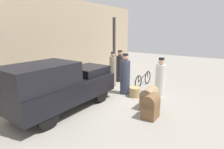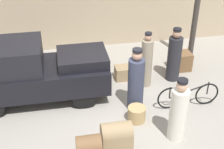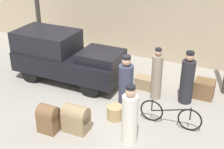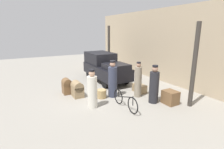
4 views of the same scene
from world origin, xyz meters
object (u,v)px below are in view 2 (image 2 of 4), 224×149
conductor_in_dark_uniform (147,62)px  suitcase_tan_flat (117,137)px  truck (30,70)px  bicycle (188,96)px  porter_carrying_trunk (178,113)px  trunk_wicker_pale (127,72)px  porter_lifting_near_truck (174,57)px  trunk_large_brown (181,61)px  porter_standing_middle (136,82)px  wicker_basket (137,114)px

conductor_in_dark_uniform → suitcase_tan_flat: size_ratio=2.23×
truck → bicycle: truck is taller
bicycle → porter_carrying_trunk: size_ratio=1.07×
bicycle → trunk_wicker_pale: bearing=126.5°
bicycle → conductor_in_dark_uniform: (-0.83, 1.29, 0.45)m
suitcase_tan_flat → trunk_wicker_pale: bearing=72.7°
trunk_wicker_pale → porter_lifting_near_truck: bearing=-12.2°
suitcase_tan_flat → trunk_large_brown: (2.84, 3.31, -0.10)m
suitcase_tan_flat → trunk_large_brown: bearing=49.4°
conductor_in_dark_uniform → trunk_wicker_pale: conductor_in_dark_uniform is taller
porter_lifting_near_truck → conductor_in_dark_uniform: 0.95m
porter_carrying_trunk → suitcase_tan_flat: size_ratio=2.13×
trunk_wicker_pale → porter_carrying_trunk: bearing=-79.5°
porter_standing_middle → wicker_basket: bearing=-100.1°
truck → conductor_in_dark_uniform: truck is taller
truck → porter_standing_middle: (2.75, -0.96, -0.12)m
bicycle → trunk_wicker_pale: bicycle is taller
porter_lifting_near_truck → trunk_wicker_pale: porter_lifting_near_truck is taller
porter_standing_middle → conductor_in_dark_uniform: size_ratio=1.04×
porter_carrying_trunk → trunk_wicker_pale: 3.00m
truck → porter_lifting_near_truck: 4.30m
porter_carrying_trunk → trunk_large_brown: porter_carrying_trunk is taller
porter_carrying_trunk → wicker_basket: bearing=134.2°
porter_carrying_trunk → conductor_in_dark_uniform: conductor_in_dark_uniform is taller
trunk_wicker_pale → conductor_in_dark_uniform: bearing=-45.2°
truck → wicker_basket: bearing=-29.7°
porter_lifting_near_truck → truck: bearing=-176.1°
wicker_basket → porter_lifting_near_truck: (1.63, 1.81, 0.58)m
bicycle → trunk_large_brown: bicycle is taller
wicker_basket → porter_lifting_near_truck: size_ratio=0.27×
porter_carrying_trunk → trunk_wicker_pale: size_ratio=2.18×
conductor_in_dark_uniform → suitcase_tan_flat: bearing=-118.8°
porter_lifting_near_truck → porter_carrying_trunk: (-0.86, -2.60, -0.03)m
porter_lifting_near_truck → porter_standing_middle: (-1.53, -1.25, 0.04)m
truck → porter_lifting_near_truck: size_ratio=2.27×
porter_carrying_trunk → porter_standing_middle: 1.51m
truck → conductor_in_dark_uniform: (3.36, 0.12, -0.14)m
porter_carrying_trunk → trunk_wicker_pale: porter_carrying_trunk is taller
wicker_basket → conductor_in_dark_uniform: size_ratio=0.27×
porter_carrying_trunk → trunk_large_brown: (1.34, 3.14, -0.45)m
conductor_in_dark_uniform → trunk_wicker_pale: 0.89m
bicycle → porter_lifting_near_truck: porter_lifting_near_truck is taller
bicycle → suitcase_tan_flat: size_ratio=2.28×
porter_standing_middle → conductor_in_dark_uniform: 1.24m
truck → bicycle: bearing=-15.6°
wicker_basket → porter_standing_middle: bearing=79.9°
porter_standing_middle → conductor_in_dark_uniform: (0.60, 1.08, -0.02)m
wicker_basket → suitcase_tan_flat: (-0.73, -0.97, 0.19)m
wicker_basket → conductor_in_dark_uniform: 1.87m
trunk_large_brown → trunk_wicker_pale: bearing=-172.7°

